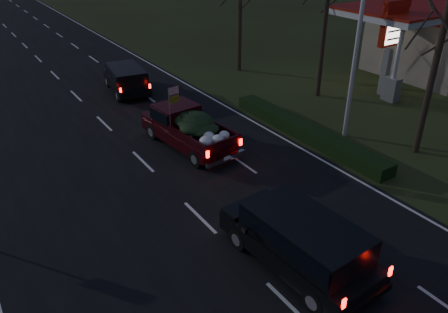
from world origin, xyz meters
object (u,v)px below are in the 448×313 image
pickup_truck (187,126)px  lead_suv (126,77)px  light_pole (360,23)px  rear_suv (302,238)px  gas_price_pylon (392,32)px

pickup_truck → lead_suv: bearing=80.9°
light_pole → lead_suv: bearing=119.0°
rear_suv → light_pole: bearing=32.1°
light_pole → rear_suv: light_pole is taller
pickup_truck → rear_suv: bearing=-103.5°
gas_price_pylon → rear_suv: gas_price_pylon is taller
lead_suv → gas_price_pylon: bearing=-26.1°
light_pole → rear_suv: (-8.23, -5.86, -4.38)m
pickup_truck → rear_suv: 9.22m
lead_suv → rear_suv: 17.83m
light_pole → lead_suv: 14.32m
pickup_truck → rear_suv: pickup_truck is taller
gas_price_pylon → pickup_truck: 13.82m
light_pole → rear_suv: 11.01m
lead_suv → rear_suv: rear_suv is taller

